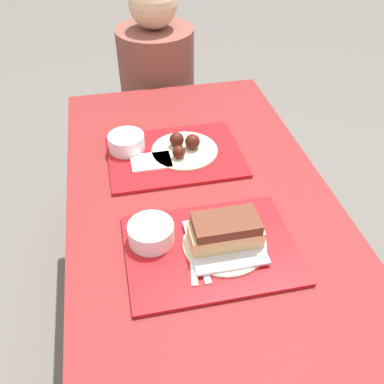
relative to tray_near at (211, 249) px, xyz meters
The scene contains 13 objects.
ground_plane 0.79m from the tray_near, 84.30° to the left, with size 12.00×12.00×0.00m, color #605B56.
picnic_table 0.26m from the tray_near, 84.30° to the left, with size 0.80×1.43×0.75m.
picnic_bench_far 1.23m from the tray_near, 88.87° to the left, with size 0.76×0.28×0.43m.
tray_near is the anchor object (origin of this frame).
tray_far 0.44m from the tray_near, 92.33° to the left, with size 0.45×0.33×0.01m.
bowl_coleslaw_near 0.16m from the tray_near, 158.28° to the left, with size 0.12×0.12×0.05m.
brisket_sandwich_plate 0.06m from the tray_near, ahead, with size 0.22×0.22×0.09m.
plastic_fork_near 0.06m from the tray_near, 151.98° to the right, with size 0.04×0.17×0.00m.
plastic_knife_near 0.04m from the tray_near, 138.30° to the right, with size 0.02×0.17×0.00m.
bowl_coleslaw_far 0.53m from the tray_near, 109.14° to the left, with size 0.12×0.12×0.05m.
wings_plate_far 0.45m from the tray_near, 88.04° to the left, with size 0.23×0.23×0.06m.
napkin_far 0.42m from the tray_near, 104.33° to the left, with size 0.13×0.09×0.01m.
person_seated_across 1.17m from the tray_near, 88.89° to the left, with size 0.35×0.35×0.71m.
Camera 1 is at (-0.23, -0.96, 1.61)m, focal length 40.00 mm.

